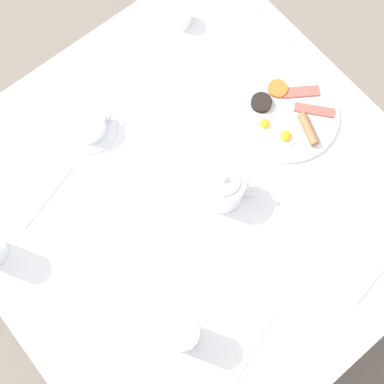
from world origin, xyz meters
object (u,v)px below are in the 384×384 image
Objects in this scene: teapot_near at (223,187)px; napkin_folded at (353,256)px; teacup_with_saucer_left at (89,125)px; breakfast_plate at (286,114)px; fork_by_plate at (250,351)px; water_glass_tall at (183,335)px; knife_by_plate at (47,197)px; creamer_jug at (180,16)px.

teapot_near is 0.35m from napkin_folded.
breakfast_plate is at bearing -125.03° from teacup_with_saucer_left.
teapot_near reaches higher than fork_by_plate.
teapot_near is 0.36m from water_glass_tall.
teacup_with_saucer_left is 0.73m from napkin_folded.
breakfast_plate is 0.64m from knife_by_plate.
teapot_near reaches higher than breakfast_plate.
creamer_jug is 0.61m from knife_by_plate.
teacup_with_saucer_left is (0.29, 0.42, 0.02)m from breakfast_plate.
fork_by_plate is at bearing 91.24° from napkin_folded.
creamer_jug is at bearing -72.22° from knife_by_plate.
napkin_folded is at bearing -88.76° from fork_by_plate.
knife_by_plate is (0.59, 0.48, -0.00)m from napkin_folded.
fork_by_plate is at bearing 102.75° from teapot_near.
water_glass_tall reaches higher than teacup_with_saucer_left.
water_glass_tall is at bearing 141.33° from creamer_jug.
creamer_jug is at bearing 4.50° from breakfast_plate.
breakfast_plate is 1.81× the size of teapot_near.
water_glass_tall reaches higher than breakfast_plate.
water_glass_tall reaches higher than teapot_near.
knife_by_plate is (-0.08, 0.19, -0.02)m from teacup_with_saucer_left.
napkin_folded reaches higher than fork_by_plate.
teacup_with_saucer_left is at bearing 23.23° from napkin_folded.
fork_by_plate is at bearing -141.68° from water_glass_tall.
fork_by_plate is (-0.38, 0.46, -0.01)m from breakfast_plate.
teacup_with_saucer_left is at bearing -67.50° from knife_by_plate.
water_glass_tall is 0.85m from creamer_jug.
knife_by_plate is at bearing 13.72° from fork_by_plate.
creamer_jug is (0.66, -0.53, -0.04)m from water_glass_tall.
breakfast_plate reaches higher than napkin_folded.
breakfast_plate is 3.27× the size of creamer_jug.
knife_by_plate is (0.60, 0.15, -0.00)m from fork_by_plate.
teapot_near is 1.18× the size of water_glass_tall.
breakfast_plate is 1.37× the size of napkin_folded.
fork_by_plate is 0.96× the size of knife_by_plate.
teacup_with_saucer_left is 0.73× the size of knife_by_plate.
napkin_folded is at bearing 157.00° from teapot_near.
fork_by_plate is at bearing 151.10° from creamer_jug.
breakfast_plate is 2.13× the size of water_glass_tall.
napkin_folded is at bearing -156.77° from teacup_with_saucer_left.
knife_by_plate is (0.47, 0.05, -0.06)m from water_glass_tall.
teacup_with_saucer_left is 1.68× the size of creamer_jug.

